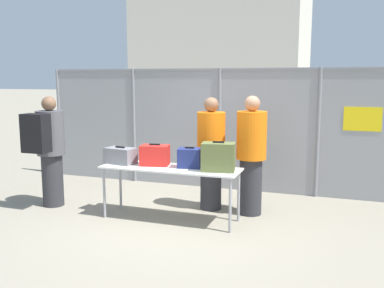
{
  "coord_description": "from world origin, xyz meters",
  "views": [
    {
      "loc": [
        2.13,
        -5.52,
        2.08
      ],
      "look_at": [
        -0.05,
        0.73,
        1.05
      ],
      "focal_mm": 40.0,
      "sensor_mm": 36.0,
      "label": 1
    }
  ],
  "objects": [
    {
      "name": "suitcase_navy",
      "position": [
        0.09,
        0.22,
        0.93
      ],
      "size": [
        0.37,
        0.31,
        0.3
      ],
      "color": "navy",
      "rests_on": "inspection_table"
    },
    {
      "name": "security_worker_near",
      "position": [
        0.23,
        0.83,
        0.92
      ],
      "size": [
        0.44,
        0.44,
        1.78
      ],
      "rotation": [
        0.0,
        0.0,
        2.91
      ],
      "color": "#2D2D33",
      "rests_on": "ground_plane"
    },
    {
      "name": "ground_plane",
      "position": [
        0.0,
        0.0,
        0.0
      ],
      "size": [
        120.0,
        120.0,
        0.0
      ],
      "primitive_type": "plane",
      "color": "gray"
    },
    {
      "name": "suitcase_olive",
      "position": [
        0.55,
        0.12,
        0.99
      ],
      "size": [
        0.5,
        0.35,
        0.42
      ],
      "color": "#566033",
      "rests_on": "inspection_table"
    },
    {
      "name": "security_worker_far",
      "position": [
        0.88,
        0.78,
        0.94
      ],
      "size": [
        0.45,
        0.45,
        1.82
      ],
      "rotation": [
        0.0,
        0.0,
        2.66
      ],
      "color": "#2D2D33",
      "rests_on": "ground_plane"
    },
    {
      "name": "suitcase_red",
      "position": [
        -0.45,
        0.2,
        0.94
      ],
      "size": [
        0.46,
        0.35,
        0.33
      ],
      "color": "red",
      "rests_on": "inspection_table"
    },
    {
      "name": "traveler_hooded",
      "position": [
        -2.27,
        0.09,
        0.98
      ],
      "size": [
        0.44,
        0.69,
        1.79
      ],
      "rotation": [
        0.0,
        0.0,
        0.28
      ],
      "color": "#2D2D33",
      "rests_on": "ground_plane"
    },
    {
      "name": "inspection_table",
      "position": [
        -0.18,
        0.13,
        0.72
      ],
      "size": [
        2.05,
        0.62,
        0.79
      ],
      "color": "silver",
      "rests_on": "ground_plane"
    },
    {
      "name": "suitcase_grey",
      "position": [
        -1.0,
        0.13,
        0.91
      ],
      "size": [
        0.5,
        0.33,
        0.27
      ],
      "color": "slate",
      "rests_on": "inspection_table"
    },
    {
      "name": "fence_section",
      "position": [
        0.02,
        2.12,
        1.18
      ],
      "size": [
        7.16,
        0.07,
        2.25
      ],
      "color": "gray",
      "rests_on": "ground_plane"
    },
    {
      "name": "distant_hangar",
      "position": [
        -5.48,
        23.48,
        3.83
      ],
      "size": [
        10.46,
        9.11,
        7.66
      ],
      "color": "beige",
      "rests_on": "ground_plane"
    },
    {
      "name": "utility_trailer",
      "position": [
        2.15,
        4.4,
        0.37
      ],
      "size": [
        3.59,
        1.89,
        0.63
      ],
      "color": "#B2B2B7",
      "rests_on": "ground_plane"
    }
  ]
}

